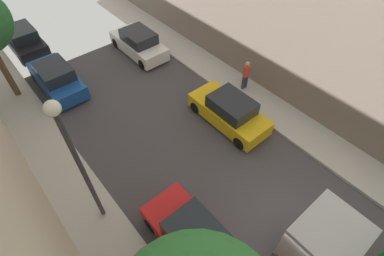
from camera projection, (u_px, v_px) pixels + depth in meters
The scene contains 9 objects.
ground at pixel (286, 241), 10.86m from camera, with size 32.00×32.00×0.00m, color #423F42.
sidewalk_right at pixel (357, 168), 12.98m from camera, with size 2.00×44.00×0.15m, color #B7B2A8.
parked_car_left_3 at pixel (195, 240), 10.19m from camera, with size 1.78×4.20×1.57m.
parked_car_left_4 at pixel (57, 78), 16.18m from camera, with size 1.78×4.20×1.57m.
parked_car_left_5 at pixel (24, 40), 18.80m from camera, with size 1.78×4.20×1.57m.
parked_car_right_1 at pixel (229, 112), 14.43m from camera, with size 1.78×4.20×1.57m.
parked_car_right_2 at pixel (139, 43), 18.53m from camera, with size 1.78×4.20×1.57m.
pedestrian at pixel (246, 74), 15.85m from camera, with size 0.40×0.36×1.72m.
lamp_post at pixel (74, 153), 8.62m from camera, with size 0.44×0.44×5.88m.
Camera 1 is at (-5.35, -0.94, 10.87)m, focal length 27.53 mm.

